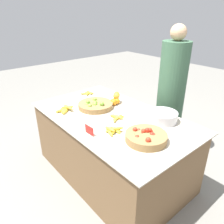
% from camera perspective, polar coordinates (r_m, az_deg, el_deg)
% --- Properties ---
extents(ground_plane, '(12.00, 12.00, 0.00)m').
position_cam_1_polar(ground_plane, '(2.76, 0.00, -15.33)').
color(ground_plane, gray).
extents(market_table, '(1.81, 1.06, 0.76)m').
position_cam_1_polar(market_table, '(2.53, 0.00, -8.80)').
color(market_table, brown).
rests_on(market_table, ground_plane).
extents(lime_bowl, '(0.40, 0.40, 0.10)m').
position_cam_1_polar(lime_bowl, '(2.54, -4.36, 1.82)').
color(lime_bowl, olive).
rests_on(lime_bowl, market_table).
extents(tomato_basket, '(0.36, 0.36, 0.11)m').
position_cam_1_polar(tomato_basket, '(1.92, 8.94, -6.49)').
color(tomato_basket, olive).
rests_on(tomato_basket, market_table).
extents(orange_pile, '(0.13, 0.17, 0.13)m').
position_cam_1_polar(orange_pile, '(2.63, 1.00, 3.37)').
color(orange_pile, orange).
rests_on(orange_pile, market_table).
extents(metal_bowl, '(0.30, 0.30, 0.10)m').
position_cam_1_polar(metal_bowl, '(2.28, 13.12, -1.18)').
color(metal_bowl, silver).
rests_on(metal_bowl, market_table).
extents(price_sign, '(0.12, 0.01, 0.08)m').
position_cam_1_polar(price_sign, '(2.00, -5.95, -4.75)').
color(price_sign, red).
rests_on(price_sign, market_table).
extents(banana_bunch_back_center, '(0.15, 0.17, 0.03)m').
position_cam_1_polar(banana_bunch_back_center, '(2.97, -6.28, 4.98)').
color(banana_bunch_back_center, gold).
rests_on(banana_bunch_back_center, market_table).
extents(banana_bunch_front_right, '(0.16, 0.19, 0.04)m').
position_cam_1_polar(banana_bunch_front_right, '(2.28, 1.33, -1.47)').
color(banana_bunch_front_right, gold).
rests_on(banana_bunch_front_right, market_table).
extents(banana_bunch_front_center, '(0.16, 0.17, 0.05)m').
position_cam_1_polar(banana_bunch_front_center, '(2.03, 0.28, -4.76)').
color(banana_bunch_front_center, gold).
rests_on(banana_bunch_front_center, market_table).
extents(banana_bunch_middle_right, '(0.17, 0.21, 0.06)m').
position_cam_1_polar(banana_bunch_middle_right, '(2.50, -12.18, 0.66)').
color(banana_bunch_middle_right, gold).
rests_on(banana_bunch_middle_right, market_table).
extents(vendor_person, '(0.34, 0.34, 1.66)m').
position_cam_1_polar(vendor_person, '(2.88, 15.01, 3.43)').
color(vendor_person, '#385B42').
rests_on(vendor_person, ground_plane).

